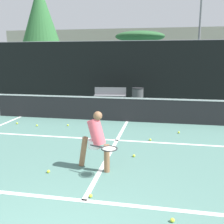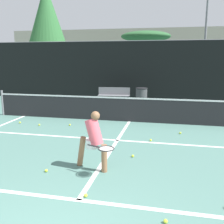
% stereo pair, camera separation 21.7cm
% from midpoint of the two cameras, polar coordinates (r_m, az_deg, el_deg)
% --- Properties ---
extents(court_baseline_near, '(11.00, 0.10, 0.01)m').
position_cam_midpoint_polar(court_baseline_near, '(4.85, -7.51, -18.60)').
color(court_baseline_near, white).
rests_on(court_baseline_near, ground).
extents(court_service_line, '(8.25, 0.10, 0.01)m').
position_cam_midpoint_polar(court_service_line, '(7.93, 0.28, -6.15)').
color(court_service_line, white).
rests_on(court_service_line, ground).
extents(court_center_mark, '(0.10, 5.85, 0.01)m').
position_cam_midpoint_polar(court_center_mark, '(7.44, -0.46, -7.39)').
color(court_center_mark, white).
rests_on(court_center_mark, ground).
extents(net, '(11.09, 0.09, 1.07)m').
position_cam_midpoint_polar(net, '(10.10, 2.74, 0.75)').
color(net, slate).
rests_on(net, ground).
extents(fence_back, '(24.00, 0.06, 3.36)m').
position_cam_midpoint_polar(fence_back, '(14.94, 5.51, 8.81)').
color(fence_back, black).
rests_on(fence_back, ground).
extents(player_practicing, '(1.05, 0.79, 1.33)m').
position_cam_midpoint_polar(player_practicing, '(5.74, -4.59, -5.79)').
color(player_practicing, '#8C6042').
rests_on(player_practicing, ground).
extents(tennis_ball_scattered_0, '(0.07, 0.07, 0.07)m').
position_cam_midpoint_polar(tennis_ball_scattered_0, '(10.45, -20.53, -2.30)').
color(tennis_ball_scattered_0, '#D1E033').
rests_on(tennis_ball_scattered_0, ground).
extents(tennis_ball_scattered_1, '(0.07, 0.07, 0.07)m').
position_cam_midpoint_polar(tennis_ball_scattered_1, '(8.87, 13.65, -4.33)').
color(tennis_ball_scattered_1, '#D1E033').
rests_on(tennis_ball_scattered_1, ground).
extents(tennis_ball_scattered_3, '(0.07, 0.07, 0.07)m').
position_cam_midpoint_polar(tennis_ball_scattered_3, '(5.99, -14.72, -12.41)').
color(tennis_ball_scattered_3, '#D1E033').
rests_on(tennis_ball_scattered_3, ground).
extents(tennis_ball_scattered_4, '(0.07, 0.07, 0.07)m').
position_cam_midpoint_polar(tennis_ball_scattered_4, '(9.89, -16.64, -2.81)').
color(tennis_ball_scattered_4, '#D1E033').
rests_on(tennis_ball_scattered_4, ground).
extents(tennis_ball_scattered_6, '(0.07, 0.07, 0.07)m').
position_cam_midpoint_polar(tennis_ball_scattered_6, '(4.92, -6.02, -17.68)').
color(tennis_ball_scattered_6, '#D1E033').
rests_on(tennis_ball_scattered_6, ground).
extents(tennis_ball_scattered_7, '(0.07, 0.07, 0.07)m').
position_cam_midpoint_polar(tennis_ball_scattered_7, '(6.66, 3.86, -9.48)').
color(tennis_ball_scattered_7, '#D1E033').
rests_on(tennis_ball_scattered_7, ground).
extents(tennis_ball_scattered_8, '(0.07, 0.07, 0.07)m').
position_cam_midpoint_polar(tennis_ball_scattered_8, '(7.94, 7.54, -6.00)').
color(tennis_ball_scattered_8, '#D1E033').
rests_on(tennis_ball_scattered_8, ground).
extents(tennis_ball_scattered_10, '(0.07, 0.07, 0.07)m').
position_cam_midpoint_polar(tennis_ball_scattered_10, '(9.67, -10.22, -2.84)').
color(tennis_ball_scattered_10, '#D1E033').
rests_on(tennis_ball_scattered_10, ground).
extents(tennis_ball_scattered_11, '(0.07, 0.07, 0.07)m').
position_cam_midpoint_polar(tennis_ball_scattered_11, '(4.37, 11.53, -22.08)').
color(tennis_ball_scattered_11, '#D1E033').
rests_on(tennis_ball_scattered_11, ground).
extents(courtside_bench, '(1.72, 0.53, 0.86)m').
position_cam_midpoint_polar(courtside_bench, '(14.08, -0.85, 3.76)').
color(courtside_bench, slate).
rests_on(courtside_bench, ground).
extents(trash_bin, '(0.62, 0.62, 0.89)m').
position_cam_midpoint_polar(trash_bin, '(13.77, 5.15, 3.43)').
color(trash_bin, '#3F3F42').
rests_on(trash_bin, ground).
extents(parked_car, '(1.77, 4.35, 1.53)m').
position_cam_midpoint_polar(parked_car, '(17.11, 7.90, 5.68)').
color(parked_car, black).
rests_on(parked_car, ground).
extents(floodlight_mast, '(1.10, 0.24, 9.19)m').
position_cam_midpoint_polar(floodlight_mast, '(20.84, 18.51, 20.45)').
color(floodlight_mast, slate).
rests_on(floodlight_mast, ground).
extents(tree_west, '(4.21, 4.21, 4.62)m').
position_cam_midpoint_polar(tree_west, '(23.26, 5.83, 15.94)').
color(tree_west, brown).
rests_on(tree_west, ground).
extents(tree_mid, '(3.19, 3.19, 8.50)m').
position_cam_midpoint_polar(tree_mid, '(24.14, -15.64, 19.88)').
color(tree_mid, brown).
rests_on(tree_mid, ground).
extents(building_far, '(36.00, 2.40, 5.67)m').
position_cam_midpoint_polar(building_far, '(32.12, 8.45, 12.42)').
color(building_far, gray).
rests_on(building_far, ground).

